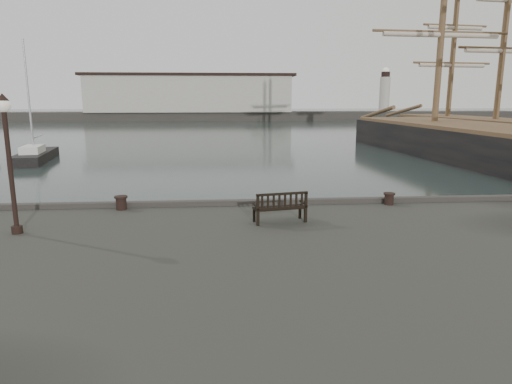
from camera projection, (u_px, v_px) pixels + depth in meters
ground at (253, 245)px, 16.94m from camera, size 400.00×400.00×0.00m
breakwater at (205, 102)px, 105.50m from camera, size 140.00×9.50×12.20m
bench at (280, 213)px, 14.12m from camera, size 1.72×0.86×0.94m
bollard_left at (121, 203)px, 15.74m from camera, size 0.54×0.54×0.47m
bollard_right at (389, 199)px, 16.47m from camera, size 0.46×0.46×0.43m
lamp_post at (8, 145)px, 12.50m from camera, size 0.39×0.39×3.92m
yacht_d at (36, 158)px, 38.92m from camera, size 3.34×8.49×10.58m
tall_ship_far at (494, 138)px, 51.09m from camera, size 10.66×31.95×26.88m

